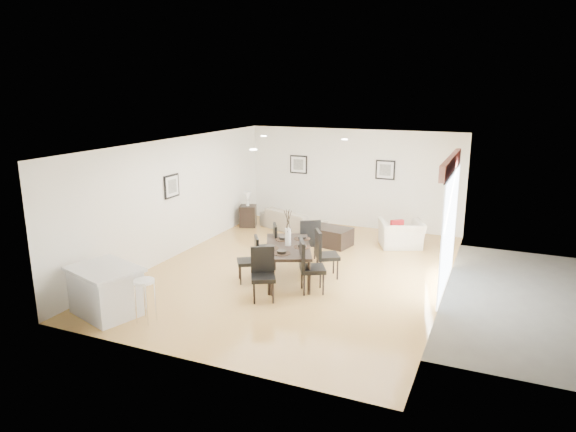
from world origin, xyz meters
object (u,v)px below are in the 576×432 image
at_px(dining_chair_efar, 323,251).
at_px(dining_chair_foot, 309,239).
at_px(dining_chair_enear, 308,264).
at_px(coffee_table, 328,236).
at_px(dining_chair_wnear, 252,257).
at_px(bar_stool, 144,286).
at_px(dining_chair_head, 263,271).
at_px(kitchen_island, 106,290).
at_px(armchair, 401,234).
at_px(dining_chair_wfar, 270,244).
at_px(sofa, 293,220).
at_px(side_table, 248,216).
at_px(dining_table, 288,249).

distance_m(dining_chair_efar, dining_chair_foot, 0.89).
bearing_deg(dining_chair_enear, coffee_table, -16.62).
xyz_separation_m(dining_chair_wnear, coffee_table, (0.61, 2.93, -0.29)).
bearing_deg(bar_stool, dining_chair_enear, 48.41).
distance_m(dining_chair_foot, bar_stool, 4.07).
bearing_deg(dining_chair_enear, dining_chair_head, 104.40).
xyz_separation_m(dining_chair_enear, coffee_table, (-0.63, 3.02, -0.35)).
xyz_separation_m(dining_chair_efar, kitchen_island, (-2.84, -3.12, -0.13)).
bearing_deg(armchair, dining_chair_wfar, 24.94).
height_order(coffee_table, kitchen_island, kitchen_island).
bearing_deg(sofa, dining_chair_foot, 143.40).
relative_size(dining_chair_efar, dining_chair_head, 1.03).
height_order(sofa, armchair, armchair).
distance_m(dining_chair_head, kitchen_island, 2.74).
height_order(sofa, dining_chair_efar, dining_chair_efar).
bearing_deg(side_table, dining_chair_head, -59.33).
distance_m(side_table, kitchen_island, 6.06).
height_order(dining_table, dining_chair_enear, dining_chair_enear).
relative_size(dining_chair_head, coffee_table, 0.87).
bearing_deg(side_table, armchair, -3.32).
bearing_deg(dining_chair_efar, dining_table, 90.50).
xyz_separation_m(dining_chair_wnear, side_table, (-2.02, 3.70, -0.22)).
distance_m(dining_chair_wnear, dining_chair_wfar, 0.86).
height_order(armchair, dining_table, dining_table).
bearing_deg(dining_chair_efar, dining_chair_head, 124.27).
xyz_separation_m(armchair, coffee_table, (-1.70, -0.52, -0.11)).
distance_m(dining_table, bar_stool, 3.07).
bearing_deg(dining_chair_head, dining_chair_wfar, 82.00).
relative_size(sofa, dining_chair_wfar, 2.00).
relative_size(armchair, dining_chair_enear, 0.99).
xyz_separation_m(sofa, dining_chair_wfar, (0.71, -2.96, 0.26)).
distance_m(dining_table, dining_chair_wfar, 0.78).
relative_size(dining_table, side_table, 3.26).
distance_m(sofa, dining_chair_efar, 3.63).
xyz_separation_m(sofa, dining_chair_foot, (1.37, -2.36, 0.28)).
xyz_separation_m(coffee_table, kitchen_island, (-2.20, -5.28, 0.20)).
bearing_deg(dining_chair_head, dining_chair_efar, 37.38).
xyz_separation_m(dining_chair_enear, dining_chair_efar, (0.00, 0.86, -0.02)).
relative_size(dining_table, kitchen_island, 1.36).
xyz_separation_m(dining_chair_head, kitchen_island, (-2.18, -1.66, -0.12)).
bearing_deg(coffee_table, bar_stool, -93.04).
bearing_deg(dining_table, dining_chair_enear, -62.37).
xyz_separation_m(dining_chair_enear, dining_chair_head, (-0.65, -0.60, -0.03)).
bearing_deg(dining_chair_enear, armchair, -45.17).
relative_size(dining_chair_enear, coffee_table, 0.92).
bearing_deg(dining_chair_enear, dining_chair_efar, -28.68).
height_order(dining_chair_foot, side_table, dining_chair_foot).
bearing_deg(sofa, kitchen_island, 104.98).
xyz_separation_m(dining_chair_efar, bar_stool, (-2.01, -3.12, 0.08)).
bearing_deg(dining_chair_wfar, sofa, 163.75).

